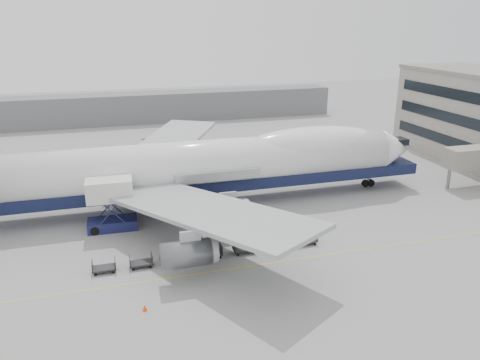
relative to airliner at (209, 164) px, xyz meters
name	(u,v)px	position (x,y,z in m)	size (l,w,h in m)	color
ground	(228,242)	(-0.64, -12.00, -5.62)	(260.00, 260.00, 0.00)	gray
apron_line	(244,267)	(-0.64, -18.00, -5.62)	(60.00, 0.15, 0.01)	gold
hangar	(113,109)	(-10.64, 58.00, -2.12)	(110.00, 8.00, 7.00)	slate
airliner	(209,164)	(0.00, 0.00, 0.00)	(67.00, 55.30, 19.98)	white
catering_truck	(111,202)	(-13.02, -4.73, -2.16)	(5.84, 4.16, 6.26)	#1A1E4E
traffic_cone	(145,308)	(-10.98, -22.76, -5.33)	(0.43, 0.43, 0.63)	#FF450D
dolly_0	(104,267)	(-14.20, -15.00, -5.09)	(2.30, 1.35, 1.30)	#2D2D30
dolly_1	(141,262)	(-10.58, -15.00, -5.09)	(2.30, 1.35, 1.30)	#2D2D30
dolly_2	(177,257)	(-6.95, -15.00, -5.09)	(2.30, 1.35, 1.30)	#2D2D30
dolly_3	(211,253)	(-3.33, -15.00, -5.09)	(2.30, 1.35, 1.30)	#2D2D30
dolly_4	(244,248)	(0.30, -15.00, -5.09)	(2.30, 1.35, 1.30)	#2D2D30
dolly_5	(276,244)	(3.92, -15.00, -5.09)	(2.30, 1.35, 1.30)	#2D2D30
dolly_6	(306,240)	(7.55, -15.00, -5.09)	(2.30, 1.35, 1.30)	#2D2D30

